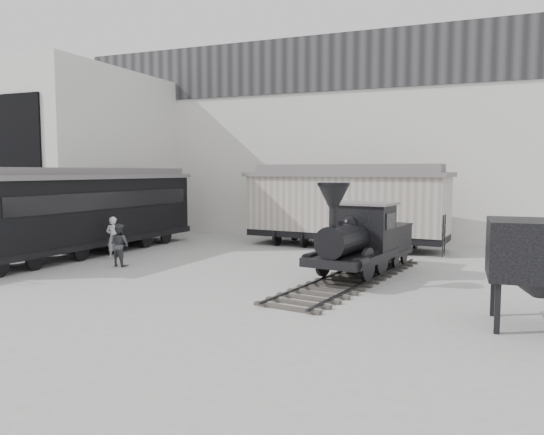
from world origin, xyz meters
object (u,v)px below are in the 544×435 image
at_px(locomotive, 359,243).
at_px(boxcar, 345,204).
at_px(passenger_coach, 87,210).
at_px(coal_hopper, 541,258).
at_px(visitor_b, 119,245).
at_px(visitor_a, 113,238).

bearing_deg(locomotive, boxcar, 117.38).
bearing_deg(passenger_coach, coal_hopper, -12.52).
distance_m(locomotive, passenger_coach, 12.47).
distance_m(boxcar, visitor_b, 10.95).
height_order(boxcar, visitor_a, boxcar).
xyz_separation_m(passenger_coach, visitor_b, (3.22, -1.92, -1.13)).
bearing_deg(locomotive, coal_hopper, -30.13).
xyz_separation_m(locomotive, visitor_b, (-9.21, -1.33, -0.37)).
relative_size(locomotive, coal_hopper, 3.68).
distance_m(boxcar, visitor_a, 10.93).
xyz_separation_m(boxcar, passenger_coach, (-10.16, -6.46, -0.15)).
height_order(locomotive, passenger_coach, passenger_coach).
bearing_deg(passenger_coach, visitor_a, -12.66).
distance_m(passenger_coach, coal_hopper, 18.41).
relative_size(visitor_a, coal_hopper, 0.70).
height_order(passenger_coach, visitor_b, passenger_coach).
distance_m(visitor_a, coal_hopper, 16.52).
relative_size(passenger_coach, coal_hopper, 5.24).
relative_size(visitor_b, coal_hopper, 0.65).
bearing_deg(visitor_b, visitor_a, -38.56).
relative_size(boxcar, visitor_a, 5.63).
relative_size(locomotive, visitor_a, 5.27).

